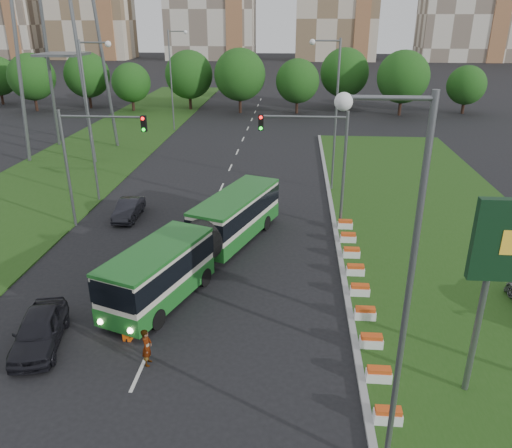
# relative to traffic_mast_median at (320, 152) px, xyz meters

# --- Properties ---
(ground) EXTENTS (360.00, 360.00, 0.00)m
(ground) POSITION_rel_traffic_mast_median_xyz_m (-4.78, -10.00, -5.35)
(ground) COLOR black
(ground) RESTS_ON ground
(grass_median) EXTENTS (14.00, 60.00, 0.15)m
(grass_median) POSITION_rel_traffic_mast_median_xyz_m (8.22, -2.00, -5.27)
(grass_median) COLOR #224B15
(grass_median) RESTS_ON ground
(median_kerb) EXTENTS (0.30, 60.00, 0.18)m
(median_kerb) POSITION_rel_traffic_mast_median_xyz_m (1.27, -2.00, -5.26)
(median_kerb) COLOR #979797
(median_kerb) RESTS_ON ground
(left_verge) EXTENTS (12.00, 110.00, 0.10)m
(left_verge) POSITION_rel_traffic_mast_median_xyz_m (-22.78, 15.00, -5.30)
(left_verge) COLOR #224B15
(left_verge) RESTS_ON ground
(lane_markings) EXTENTS (0.20, 100.00, 0.01)m
(lane_markings) POSITION_rel_traffic_mast_median_xyz_m (-7.78, 10.00, -5.35)
(lane_markings) COLOR silver
(lane_markings) RESTS_ON ground
(flower_planters) EXTENTS (1.10, 18.10, 0.60)m
(flower_planters) POSITION_rel_traffic_mast_median_xyz_m (1.92, -9.20, -4.90)
(flower_planters) COLOR white
(flower_planters) RESTS_ON grass_median
(traffic_mast_median) EXTENTS (5.76, 0.32, 8.00)m
(traffic_mast_median) POSITION_rel_traffic_mast_median_xyz_m (0.00, 0.00, 0.00)
(traffic_mast_median) COLOR slate
(traffic_mast_median) RESTS_ON ground
(traffic_mast_left) EXTENTS (5.76, 0.32, 8.00)m
(traffic_mast_left) POSITION_rel_traffic_mast_median_xyz_m (-15.16, -1.00, 0.00)
(traffic_mast_left) COLOR slate
(traffic_mast_left) RESTS_ON ground
(street_lamps) EXTENTS (36.00, 60.00, 12.00)m
(street_lamps) POSITION_rel_traffic_mast_median_xyz_m (-7.78, 0.00, 0.65)
(street_lamps) COLOR slate
(street_lamps) RESTS_ON ground
(tree_line) EXTENTS (120.00, 8.00, 9.00)m
(tree_line) POSITION_rel_traffic_mast_median_xyz_m (5.22, 45.00, -0.85)
(tree_line) COLOR #184913
(tree_line) RESTS_ON ground
(articulated_bus) EXTENTS (2.54, 16.27, 2.68)m
(articulated_bus) POSITION_rel_traffic_mast_median_xyz_m (-6.90, -6.08, -3.71)
(articulated_bus) COLOR beige
(articulated_bus) RESTS_ON ground
(car_left_near) EXTENTS (2.83, 4.92, 1.58)m
(car_left_near) POSITION_rel_traffic_mast_median_xyz_m (-12.63, -14.44, -4.56)
(car_left_near) COLOR black
(car_left_near) RESTS_ON ground
(car_left_far) EXTENTS (1.50, 4.09, 1.34)m
(car_left_far) POSITION_rel_traffic_mast_median_xyz_m (-13.47, 0.68, -4.68)
(car_left_far) COLOR black
(car_left_far) RESTS_ON ground
(pedestrian) EXTENTS (0.41, 0.62, 1.69)m
(pedestrian) POSITION_rel_traffic_mast_median_xyz_m (-7.55, -15.33, -4.51)
(pedestrian) COLOR gray
(pedestrian) RESTS_ON ground
(shopping_trolley) EXTENTS (0.37, 0.39, 0.64)m
(shopping_trolley) POSITION_rel_traffic_mast_median_xyz_m (-8.94, -13.76, -5.03)
(shopping_trolley) COLOR #F5590C
(shopping_trolley) RESTS_ON ground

